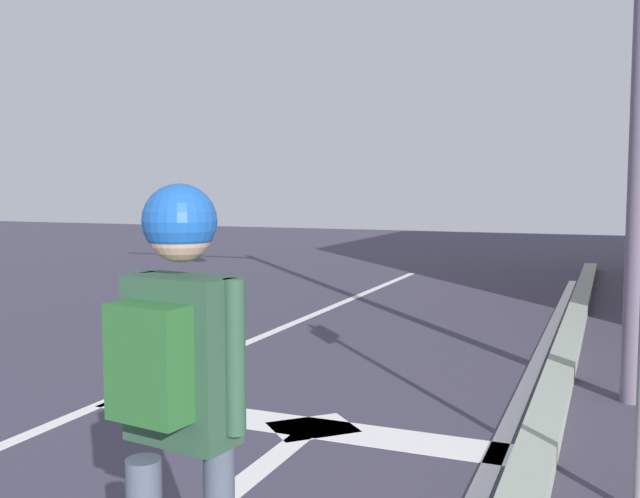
% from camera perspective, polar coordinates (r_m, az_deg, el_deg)
% --- Properties ---
extents(lane_line_center, '(0.12, 20.00, 0.01)m').
position_cam_1_polar(lane_line_center, '(5.35, -22.63, -13.68)').
color(lane_line_center, silver).
rests_on(lane_line_center, ground).
extents(stop_bar, '(3.15, 0.40, 0.01)m').
position_cam_1_polar(stop_bar, '(5.19, -2.27, -13.89)').
color(stop_bar, silver).
rests_on(stop_bar, ground).
extents(lane_arrow_stem, '(0.16, 1.40, 0.01)m').
position_cam_1_polar(lane_arrow_stem, '(4.41, -5.11, -17.36)').
color(lane_arrow_stem, silver).
rests_on(lane_arrow_stem, ground).
extents(lane_arrow_head, '(0.71, 0.71, 0.01)m').
position_cam_1_polar(lane_arrow_head, '(5.13, -0.59, -14.09)').
color(lane_arrow_head, silver).
rests_on(lane_arrow_head, ground).
extents(skater, '(0.44, 0.61, 1.61)m').
position_cam_1_polar(skater, '(2.35, -11.30, -9.51)').
color(skater, '#465060').
rests_on(skater, skateboard).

